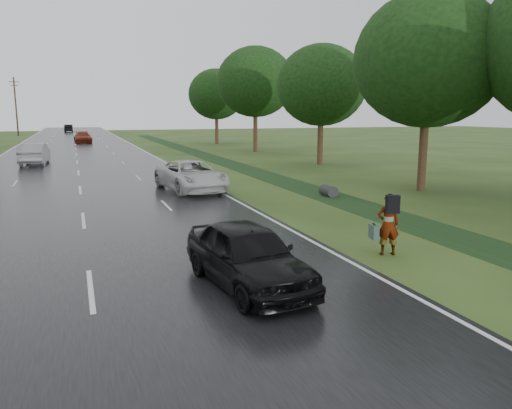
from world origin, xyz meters
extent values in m
plane|color=#294016|center=(0.00, 0.00, 0.00)|extent=(220.00, 220.00, 0.00)
cube|color=black|center=(0.00, 45.00, 0.02)|extent=(14.00, 180.00, 0.04)
cube|color=silver|center=(6.75, 45.00, 0.04)|extent=(0.12, 180.00, 0.01)
cube|color=silver|center=(-6.75, 45.00, 0.04)|extent=(0.12, 180.00, 0.01)
cube|color=silver|center=(0.00, 45.00, 0.04)|extent=(0.12, 180.00, 0.01)
cube|color=black|center=(11.50, 20.00, 0.00)|extent=(2.20, 120.00, 0.01)
cylinder|color=#2D2D2D|center=(11.50, 10.00, 0.25)|extent=(0.56, 1.00, 0.56)
cylinder|color=#332014|center=(-9.20, 85.00, 5.00)|extent=(0.26, 0.26, 10.00)
cube|color=#332014|center=(-9.20, 85.00, 9.20)|extent=(1.60, 0.12, 0.12)
cube|color=#332014|center=(-9.20, 85.00, 8.60)|extent=(1.20, 0.10, 0.10)
cylinder|color=#332014|center=(17.00, 10.00, 1.92)|extent=(0.44, 0.44, 3.84)
ellipsoid|color=black|center=(17.00, 10.00, 6.69)|extent=(7.60, 7.60, 6.84)
cylinder|color=#332014|center=(18.20, 24.00, 1.76)|extent=(0.44, 0.44, 3.52)
ellipsoid|color=black|center=(18.20, 24.00, 6.14)|extent=(7.00, 7.00, 6.30)
cylinder|color=#332014|center=(17.80, 38.00, 2.08)|extent=(0.44, 0.44, 4.16)
ellipsoid|color=black|center=(17.80, 38.00, 7.16)|extent=(8.00, 8.00, 7.20)
cylinder|color=#332014|center=(17.50, 52.00, 1.84)|extent=(0.44, 0.44, 3.68)
ellipsoid|color=black|center=(17.50, 52.00, 6.38)|extent=(7.20, 7.20, 6.48)
imported|color=#A5998C|center=(8.20, 0.25, 0.90)|extent=(0.75, 0.58, 1.80)
cube|color=black|center=(8.13, 0.00, 1.54)|extent=(0.40, 0.30, 0.50)
cube|color=#344B47|center=(7.85, 0.44, 0.66)|extent=(0.29, 0.53, 0.41)
cube|color=black|center=(7.85, 0.44, 0.90)|extent=(0.09, 0.17, 0.04)
imported|color=#BBBBBB|center=(5.50, 13.89, 0.82)|extent=(3.28, 5.88, 1.56)
imported|color=black|center=(3.50, -0.99, 0.80)|extent=(2.31, 4.63, 1.51)
imported|color=gray|center=(-3.12, 31.20, 0.87)|extent=(2.14, 5.16, 1.66)
imported|color=maroon|center=(1.00, 59.89, 0.78)|extent=(2.44, 5.22, 1.47)
imported|color=black|center=(-1.00, 100.70, 0.80)|extent=(1.76, 4.68, 1.53)
camera|label=1|loc=(-0.15, -11.59, 4.07)|focal=35.00mm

